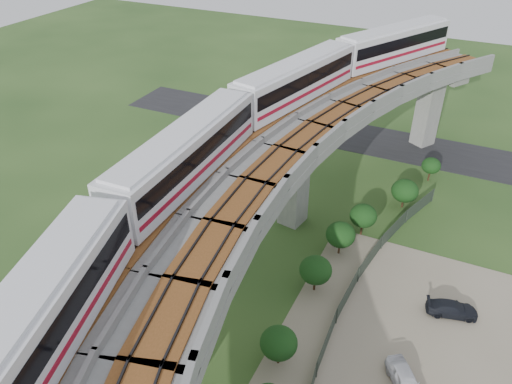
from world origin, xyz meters
TOP-DOWN VIEW (x-y plane):
  - ground at (0.00, 0.00)m, footprint 160.00×160.00m
  - dirt_lot at (14.00, -2.00)m, footprint 18.00×26.00m
  - asphalt_road at (0.00, 30.00)m, footprint 60.00×8.00m
  - viaduct at (3.84, 0.00)m, footprint 19.58×73.98m
  - metro_train at (0.57, 5.19)m, footprint 13.11×61.09m
  - fence at (9.75, 0.00)m, footprint 3.87×38.73m
  - tree_0 at (11.26, 23.28)m, footprint 1.97×1.97m
  - tree_1 at (9.76, 17.10)m, footprint 2.58×2.58m
  - tree_2 at (7.29, 11.10)m, footprint 2.41×2.41m
  - tree_3 at (6.28, 7.70)m, footprint 2.50×2.50m
  - tree_4 at (5.88, 2.60)m, footprint 2.51×2.51m
  - tree_5 at (6.05, -4.94)m, footprint 2.47×2.47m
  - car_white at (13.99, -3.24)m, footprint 3.32×3.85m
  - car_dark at (15.88, 4.50)m, footprint 3.94×2.38m

SIDE VIEW (x-z plane):
  - ground at x=0.00m, z-range 0.00..0.00m
  - asphalt_road at x=0.00m, z-range 0.00..0.03m
  - dirt_lot at x=14.00m, z-range 0.00..0.04m
  - car_dark at x=15.88m, z-range 0.04..1.11m
  - car_white at x=13.99m, z-range 0.04..1.29m
  - fence at x=9.75m, z-range 0.00..1.50m
  - tree_0 at x=11.26m, z-range 0.48..3.12m
  - tree_1 at x=9.76m, z-range 0.39..3.35m
  - tree_5 at x=6.05m, z-range 0.45..3.45m
  - tree_3 at x=6.28m, z-range 0.47..3.54m
  - tree_4 at x=5.88m, z-range 0.49..3.60m
  - tree_2 at x=7.29m, z-range 0.52..3.61m
  - viaduct at x=3.84m, z-range 3.35..14.75m
  - metro_train at x=0.57m, z-range 10.49..14.13m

